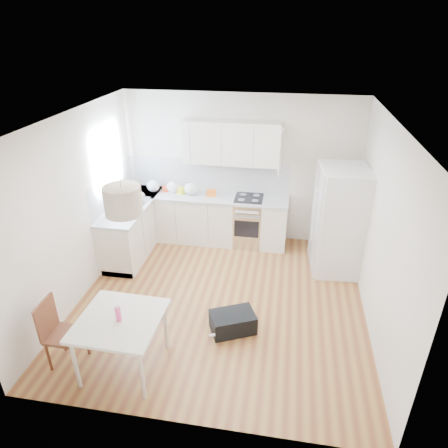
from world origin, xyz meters
name	(u,v)px	position (x,y,z in m)	size (l,w,h in m)	color
floor	(221,300)	(0.00, 0.00, 0.00)	(4.20, 4.20, 0.00)	brown
ceiling	(220,120)	(0.00, 0.00, 2.70)	(4.20, 4.20, 0.00)	white
wall_back	(241,169)	(0.00, 2.10, 1.35)	(4.20, 4.20, 0.00)	silver
wall_left	(77,209)	(-2.10, 0.00, 1.35)	(4.20, 4.20, 0.00)	silver
wall_right	(382,233)	(2.10, 0.00, 1.35)	(4.20, 4.20, 0.00)	silver
window_glassblock	(107,158)	(-2.09, 1.15, 1.75)	(0.02, 1.00, 1.00)	#BFE0F9
cabinets_back	(206,219)	(-0.60, 1.80, 0.44)	(3.00, 0.60, 0.88)	white
cabinets_left	(134,229)	(-1.80, 1.20, 0.44)	(0.60, 1.80, 0.88)	white
counter_back	(205,196)	(-0.60, 1.80, 0.90)	(3.02, 0.64, 0.04)	#B5B8BA
counter_left	(131,205)	(-1.80, 1.20, 0.90)	(0.64, 1.82, 0.04)	#B5B8BA
backsplash_back	(208,175)	(-0.60, 2.09, 1.21)	(3.00, 0.01, 0.58)	silver
backsplash_left	(113,188)	(-2.09, 1.20, 1.21)	(0.01, 1.80, 0.58)	silver
upper_cabinets	(231,143)	(-0.15, 1.94, 1.88)	(1.70, 0.32, 0.75)	white
range_oven	(248,222)	(0.20, 1.80, 0.44)	(0.50, 0.61, 0.88)	silver
sink	(130,206)	(-1.80, 1.15, 0.92)	(0.50, 0.80, 0.16)	silver
refrigerator	(340,221)	(1.74, 1.22, 0.88)	(0.85, 0.88, 1.77)	white
dining_table	(120,324)	(-0.92, -1.46, 0.66)	(0.96, 0.96, 0.74)	beige
dining_chair	(65,334)	(-1.62, -1.51, 0.45)	(0.38, 0.38, 0.90)	#502718
drink_bottle	(118,313)	(-0.91, -1.48, 0.85)	(0.06, 0.06, 0.23)	#E53F81
gym_bag	(233,322)	(0.27, -0.61, 0.13)	(0.58, 0.38, 0.27)	black
pendant_lamp	(123,201)	(-0.74, -1.36, 2.18)	(0.38, 0.38, 0.29)	beige
grocery_bag_a	(153,186)	(-1.59, 1.82, 1.03)	(0.24, 0.20, 0.21)	white
grocery_bag_b	(173,187)	(-1.22, 1.83, 1.02)	(0.23, 0.20, 0.21)	white
grocery_bag_c	(191,189)	(-0.87, 1.80, 1.03)	(0.25, 0.21, 0.22)	white
grocery_bag_d	(140,196)	(-1.68, 1.37, 1.01)	(0.19, 0.16, 0.17)	white
grocery_bag_e	(123,201)	(-1.86, 1.04, 1.05)	(0.29, 0.25, 0.26)	white
snack_orange	(211,193)	(-0.49, 1.79, 0.98)	(0.17, 0.11, 0.12)	orange
snack_yellow	(181,190)	(-1.07, 1.82, 0.98)	(0.17, 0.10, 0.12)	yellow
snack_red	(167,189)	(-1.35, 1.87, 0.97)	(0.15, 0.09, 0.10)	red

